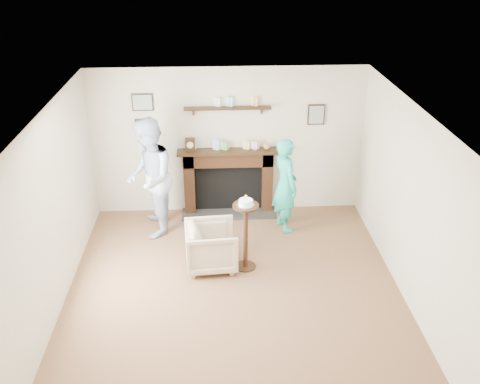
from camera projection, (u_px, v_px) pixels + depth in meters
name	position (u px, v px, depth m)	size (l,w,h in m)	color
ground	(235.00, 295.00, 7.17)	(5.00, 5.00, 0.00)	brown
room_shell	(232.00, 164.00, 7.08)	(4.54, 5.02, 2.52)	beige
armchair	(212.00, 266.00, 7.80)	(0.71, 0.73, 0.66)	tan
man	(154.00, 232.00, 8.68)	(0.93, 0.72, 1.91)	#CAD6FD
woman	(283.00, 228.00, 8.79)	(0.57, 0.37, 1.56)	#21BDA4
pedestal_table	(246.00, 224.00, 7.46)	(0.36, 0.36, 1.17)	black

